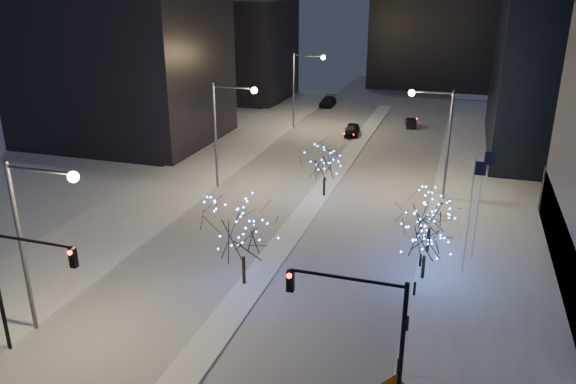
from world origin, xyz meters
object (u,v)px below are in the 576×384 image
at_px(holiday_tree_plaza_near, 426,238).
at_px(car_mid, 411,122).
at_px(car_far, 328,101).
at_px(holiday_tree_plaza_far, 431,210).
at_px(traffic_signal_west, 19,275).
at_px(street_lamp_w_far, 301,80).
at_px(street_lamp_w_near, 34,226).
at_px(holiday_tree_median_far, 325,161).
at_px(car_near, 352,130).
at_px(traffic_signal_east, 367,324).
at_px(holiday_tree_median_near, 243,232).
at_px(street_lamp_w_mid, 225,122).
at_px(street_lamp_east, 439,130).

bearing_deg(holiday_tree_plaza_near, car_mid, 97.02).
xyz_separation_m(car_far, holiday_tree_plaza_far, (19.44, -49.00, 2.67)).
relative_size(traffic_signal_west, holiday_tree_plaza_far, 1.40).
bearing_deg(street_lamp_w_far, car_far, 90.02).
relative_size(street_lamp_w_near, car_far, 1.96).
bearing_deg(holiday_tree_median_far, street_lamp_w_far, 111.01).
relative_size(traffic_signal_west, car_near, 1.54).
xyz_separation_m(traffic_signal_west, traffic_signal_east, (17.38, 1.00, 0.00)).
height_order(holiday_tree_median_near, holiday_tree_plaza_near, holiday_tree_median_near).
height_order(car_near, car_far, car_near).
bearing_deg(car_far, street_lamp_w_near, -92.02).
relative_size(street_lamp_w_mid, holiday_tree_median_near, 1.64).
bearing_deg(holiday_tree_median_near, car_near, 91.43).
height_order(street_lamp_w_near, car_mid, street_lamp_w_near).
bearing_deg(holiday_tree_median_near, holiday_tree_plaza_far, 37.07).
bearing_deg(traffic_signal_west, street_lamp_w_near, 103.96).
height_order(traffic_signal_west, car_near, traffic_signal_west).
height_order(car_far, holiday_tree_median_near, holiday_tree_median_near).
height_order(traffic_signal_west, holiday_tree_median_near, traffic_signal_west).
xyz_separation_m(street_lamp_w_mid, street_lamp_east, (19.02, 3.00, -0.05)).
relative_size(car_near, holiday_tree_median_near, 0.74).
bearing_deg(holiday_tree_median_far, holiday_tree_plaza_far, -41.88).
relative_size(traffic_signal_west, car_far, 1.37).
distance_m(street_lamp_east, holiday_tree_median_far, 10.36).
relative_size(street_lamp_w_near, holiday_tree_plaza_far, 2.00).
bearing_deg(car_mid, holiday_tree_median_near, 73.57).
bearing_deg(street_lamp_w_near, car_far, 90.01).
xyz_separation_m(street_lamp_w_mid, holiday_tree_plaza_far, (19.44, -8.54, -3.09)).
bearing_deg(car_mid, street_lamp_w_near, 66.13).
relative_size(holiday_tree_median_far, holiday_tree_plaza_far, 1.06).
height_order(traffic_signal_east, car_mid, traffic_signal_east).
distance_m(street_lamp_east, traffic_signal_west, 35.30).
bearing_deg(traffic_signal_west, holiday_tree_median_near, 51.97).
xyz_separation_m(street_lamp_w_near, car_mid, (14.14, 55.42, -5.87)).
distance_m(holiday_tree_plaza_near, holiday_tree_plaza_far, 4.07).
relative_size(traffic_signal_east, car_far, 1.37).
bearing_deg(street_lamp_w_mid, traffic_signal_west, -88.94).
height_order(holiday_tree_median_far, holiday_tree_plaza_near, holiday_tree_median_far).
distance_m(street_lamp_w_mid, car_far, 40.87).
bearing_deg(holiday_tree_median_near, street_lamp_w_near, -136.01).
distance_m(street_lamp_w_far, traffic_signal_east, 54.07).
relative_size(traffic_signal_west, car_mid, 1.83).
relative_size(street_lamp_w_mid, street_lamp_w_far, 1.00).
distance_m(traffic_signal_west, holiday_tree_median_far, 28.87).
height_order(street_lamp_w_mid, traffic_signal_west, street_lamp_w_mid).
bearing_deg(traffic_signal_west, car_mid, 76.63).
relative_size(street_lamp_w_near, street_lamp_w_mid, 1.00).
bearing_deg(street_lamp_east, traffic_signal_west, -121.69).
bearing_deg(car_near, street_lamp_east, -66.74).
height_order(traffic_signal_east, holiday_tree_plaza_near, traffic_signal_east).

